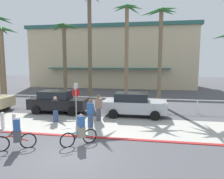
% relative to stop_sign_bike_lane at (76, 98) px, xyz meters
% --- Properties ---
extents(ground_plane, '(80.00, 80.00, 0.00)m').
position_rel_stop_sign_bike_lane_xyz_m(ground_plane, '(1.20, 5.69, -1.68)').
color(ground_plane, '#4C4C51').
extents(sidewalk_strip, '(44.00, 4.00, 0.02)m').
position_rel_stop_sign_bike_lane_xyz_m(sidewalk_strip, '(1.20, -0.11, -1.67)').
color(sidewalk_strip, '#ADAAA0').
rests_on(sidewalk_strip, ground).
extents(curb_paint, '(44.00, 0.24, 0.03)m').
position_rel_stop_sign_bike_lane_xyz_m(curb_paint, '(1.20, -2.11, -1.66)').
color(curb_paint, maroon).
rests_on(curb_paint, ground).
extents(building_backdrop, '(25.68, 11.10, 9.38)m').
position_rel_stop_sign_bike_lane_xyz_m(building_backdrop, '(-1.32, 22.53, 3.03)').
color(building_backdrop, beige).
rests_on(building_backdrop, ground).
extents(rail_fence, '(27.68, 0.08, 1.04)m').
position_rel_stop_sign_bike_lane_xyz_m(rail_fence, '(1.20, 4.19, -0.84)').
color(rail_fence, white).
rests_on(rail_fence, ground).
extents(stop_sign_bike_lane, '(0.52, 0.56, 2.56)m').
position_rel_stop_sign_bike_lane_xyz_m(stop_sign_bike_lane, '(0.00, 0.00, 0.00)').
color(stop_sign_bike_lane, gray).
rests_on(stop_sign_bike_lane, ground).
extents(bollard_0, '(0.20, 0.20, 1.00)m').
position_rel_stop_sign_bike_lane_xyz_m(bollard_0, '(-3.87, -1.67, -1.16)').
color(bollard_0, white).
rests_on(bollard_0, ground).
extents(bollard_1, '(0.20, 0.20, 1.00)m').
position_rel_stop_sign_bike_lane_xyz_m(bollard_1, '(-3.01, -1.83, -1.16)').
color(bollard_1, white).
rests_on(bollard_1, ground).
extents(palm_tree_1, '(2.94, 3.26, 7.33)m').
position_rel_stop_sign_bike_lane_xyz_m(palm_tree_1, '(-9.86, 6.59, 3.76)').
color(palm_tree_1, '#846B4C').
rests_on(palm_tree_1, ground).
extents(palm_tree_2, '(3.25, 3.45, 7.60)m').
position_rel_stop_sign_bike_lane_xyz_m(palm_tree_2, '(-3.62, 7.23, 3.99)').
color(palm_tree_2, brown).
rests_on(palm_tree_2, ground).
extents(palm_tree_3, '(3.23, 3.25, 10.14)m').
position_rel_stop_sign_bike_lane_xyz_m(palm_tree_3, '(-0.99, 6.91, 5.45)').
color(palm_tree_3, brown).
rests_on(palm_tree_3, ground).
extents(palm_tree_4, '(3.04, 3.39, 9.25)m').
position_rel_stop_sign_bike_lane_xyz_m(palm_tree_4, '(2.35, 7.93, 5.03)').
color(palm_tree_4, '#846B4C').
rests_on(palm_tree_4, ground).
extents(palm_tree_5, '(3.29, 3.64, 8.58)m').
position_rel_stop_sign_bike_lane_xyz_m(palm_tree_5, '(5.40, 7.07, 4.79)').
color(palm_tree_5, '#756047').
rests_on(palm_tree_5, ground).
extents(car_black_1, '(4.40, 2.02, 1.69)m').
position_rel_stop_sign_bike_lane_xyz_m(car_black_1, '(-2.38, 2.65, -0.81)').
color(car_black_1, black).
rests_on(car_black_1, ground).
extents(car_silver_2, '(4.40, 2.02, 1.69)m').
position_rel_stop_sign_bike_lane_xyz_m(car_silver_2, '(3.42, 2.51, -0.81)').
color(car_silver_2, '#B2B7BC').
rests_on(car_silver_2, ground).
extents(cyclist_red_0, '(1.61, 0.96, 1.50)m').
position_rel_stop_sign_bike_lane_xyz_m(cyclist_red_0, '(-1.33, -4.11, -0.98)').
color(cyclist_red_0, black).
rests_on(cyclist_red_0, ground).
extents(cyclist_teal_1, '(1.45, 1.20, 1.50)m').
position_rel_stop_sign_bike_lane_xyz_m(cyclist_teal_1, '(1.29, -3.12, -0.98)').
color(cyclist_teal_1, black).
rests_on(cyclist_teal_1, ground).
extents(pedestrian_0, '(0.48, 0.44, 1.66)m').
position_rel_stop_sign_bike_lane_xyz_m(pedestrian_0, '(-1.49, 0.23, -0.91)').
color(pedestrian_0, '#384C7A').
rests_on(pedestrian_0, ground).
extents(pedestrian_1, '(0.46, 0.47, 1.71)m').
position_rel_stop_sign_bike_lane_xyz_m(pedestrian_1, '(1.04, -0.50, -0.88)').
color(pedestrian_1, '#384C7A').
rests_on(pedestrian_1, ground).
extents(pedestrian_2, '(0.48, 0.45, 1.75)m').
position_rel_stop_sign_bike_lane_xyz_m(pedestrian_2, '(1.20, 0.94, -0.86)').
color(pedestrian_2, '#4C4C51').
rests_on(pedestrian_2, ground).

